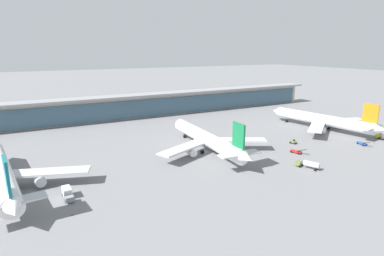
{
  "coord_description": "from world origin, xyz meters",
  "views": [
    {
      "loc": [
        -64.68,
        -109.53,
        42.91
      ],
      "look_at": [
        0.0,
        11.6,
        8.08
      ],
      "focal_mm": 29.06,
      "sensor_mm": 36.0,
      "label": 1
    }
  ],
  "objects_px": {
    "airliner_centre_stand": "(207,139)",
    "service_truck_at_far_stand_blue": "(362,143)",
    "safety_cone_alpha": "(72,214)",
    "service_truck_near_nose_olive": "(309,164)",
    "service_truck_mid_apron_olive": "(293,142)",
    "airliner_right_stand": "(324,120)",
    "service_truck_on_taxiway_grey": "(67,193)",
    "service_truck_under_wing_red": "(296,151)",
    "airliner_left_stand": "(2,174)"
  },
  "relations": [
    {
      "from": "service_truck_near_nose_olive",
      "to": "service_truck_on_taxiway_grey",
      "type": "bearing_deg",
      "value": 168.46
    },
    {
      "from": "safety_cone_alpha",
      "to": "service_truck_near_nose_olive",
      "type": "bearing_deg",
      "value": -4.13
    },
    {
      "from": "service_truck_mid_apron_olive",
      "to": "service_truck_on_taxiway_grey",
      "type": "bearing_deg",
      "value": -174.95
    },
    {
      "from": "airliner_centre_stand",
      "to": "service_truck_on_taxiway_grey",
      "type": "relative_size",
      "value": 8.91
    },
    {
      "from": "airliner_left_stand",
      "to": "service_truck_on_taxiway_grey",
      "type": "height_order",
      "value": "airliner_left_stand"
    },
    {
      "from": "service_truck_under_wing_red",
      "to": "service_truck_on_taxiway_grey",
      "type": "relative_size",
      "value": 0.94
    },
    {
      "from": "airliner_centre_stand",
      "to": "service_truck_near_nose_olive",
      "type": "distance_m",
      "value": 41.84
    },
    {
      "from": "service_truck_near_nose_olive",
      "to": "service_truck_under_wing_red",
      "type": "bearing_deg",
      "value": 57.72
    },
    {
      "from": "airliner_left_stand",
      "to": "airliner_right_stand",
      "type": "xyz_separation_m",
      "value": [
        150.67,
        5.22,
        0.0
      ]
    },
    {
      "from": "airliner_left_stand",
      "to": "service_truck_at_far_stand_blue",
      "type": "height_order",
      "value": "airliner_left_stand"
    },
    {
      "from": "service_truck_near_nose_olive",
      "to": "service_truck_mid_apron_olive",
      "type": "height_order",
      "value": "service_truck_near_nose_olive"
    },
    {
      "from": "service_truck_near_nose_olive",
      "to": "safety_cone_alpha",
      "type": "xyz_separation_m",
      "value": [
        -82.15,
        5.93,
        -1.39
      ]
    },
    {
      "from": "service_truck_on_taxiway_grey",
      "to": "service_truck_near_nose_olive",
      "type": "bearing_deg",
      "value": -11.54
    },
    {
      "from": "service_truck_under_wing_red",
      "to": "service_truck_at_far_stand_blue",
      "type": "distance_m",
      "value": 36.22
    },
    {
      "from": "service_truck_near_nose_olive",
      "to": "service_truck_at_far_stand_blue",
      "type": "distance_m",
      "value": 45.97
    },
    {
      "from": "service_truck_mid_apron_olive",
      "to": "airliner_right_stand",
      "type": "bearing_deg",
      "value": 18.39
    },
    {
      "from": "service_truck_near_nose_olive",
      "to": "service_truck_under_wing_red",
      "type": "xyz_separation_m",
      "value": [
        9.33,
        14.77,
        -0.9
      ]
    },
    {
      "from": "airliner_right_stand",
      "to": "service_truck_near_nose_olive",
      "type": "distance_m",
      "value": 63.81
    },
    {
      "from": "airliner_centre_stand",
      "to": "service_truck_on_taxiway_grey",
      "type": "xyz_separation_m",
      "value": [
        -58.94,
        -18.12,
        -3.84
      ]
    },
    {
      "from": "airliner_left_stand",
      "to": "airliner_centre_stand",
      "type": "bearing_deg",
      "value": 2.51
    },
    {
      "from": "service_truck_mid_apron_olive",
      "to": "service_truck_on_taxiway_grey",
      "type": "xyz_separation_m",
      "value": [
        -100.35,
        -8.87,
        0.82
      ]
    },
    {
      "from": "service_truck_under_wing_red",
      "to": "safety_cone_alpha",
      "type": "xyz_separation_m",
      "value": [
        -91.48,
        -8.84,
        -0.49
      ]
    },
    {
      "from": "service_truck_at_far_stand_blue",
      "to": "safety_cone_alpha",
      "type": "xyz_separation_m",
      "value": [
        -127.23,
        -3.01,
        -0.49
      ]
    },
    {
      "from": "service_truck_near_nose_olive",
      "to": "safety_cone_alpha",
      "type": "distance_m",
      "value": 82.38
    },
    {
      "from": "airliner_centre_stand",
      "to": "safety_cone_alpha",
      "type": "bearing_deg",
      "value": -154.01
    },
    {
      "from": "service_truck_on_taxiway_grey",
      "to": "service_truck_mid_apron_olive",
      "type": "bearing_deg",
      "value": 5.05
    },
    {
      "from": "service_truck_under_wing_red",
      "to": "service_truck_on_taxiway_grey",
      "type": "height_order",
      "value": "service_truck_on_taxiway_grey"
    },
    {
      "from": "airliner_left_stand",
      "to": "airliner_centre_stand",
      "type": "height_order",
      "value": "same"
    },
    {
      "from": "airliner_centre_stand",
      "to": "service_truck_on_taxiway_grey",
      "type": "bearing_deg",
      "value": -162.91
    },
    {
      "from": "airliner_right_stand",
      "to": "service_truck_under_wing_red",
      "type": "relative_size",
      "value": 9.5
    },
    {
      "from": "airliner_centre_stand",
      "to": "service_truck_mid_apron_olive",
      "type": "distance_m",
      "value": 42.68
    },
    {
      "from": "airliner_left_stand",
      "to": "safety_cone_alpha",
      "type": "bearing_deg",
      "value": -57.22
    },
    {
      "from": "service_truck_under_wing_red",
      "to": "service_truck_on_taxiway_grey",
      "type": "bearing_deg",
      "value": 178.78
    },
    {
      "from": "service_truck_mid_apron_olive",
      "to": "safety_cone_alpha",
      "type": "distance_m",
      "value": 102.59
    },
    {
      "from": "service_truck_near_nose_olive",
      "to": "service_truck_on_taxiway_grey",
      "type": "distance_m",
      "value": 83.5
    },
    {
      "from": "service_truck_mid_apron_olive",
      "to": "safety_cone_alpha",
      "type": "relative_size",
      "value": 4.61
    },
    {
      "from": "airliner_centre_stand",
      "to": "service_truck_at_far_stand_blue",
      "type": "relative_size",
      "value": 9.53
    },
    {
      "from": "safety_cone_alpha",
      "to": "airliner_left_stand",
      "type": "bearing_deg",
      "value": 122.78
    },
    {
      "from": "airliner_centre_stand",
      "to": "service_truck_mid_apron_olive",
      "type": "xyz_separation_m",
      "value": [
        41.41,
        -9.25,
        -4.66
      ]
    },
    {
      "from": "service_truck_near_nose_olive",
      "to": "service_truck_at_far_stand_blue",
      "type": "bearing_deg",
      "value": 11.22
    },
    {
      "from": "service_truck_under_wing_red",
      "to": "service_truck_mid_apron_olive",
      "type": "bearing_deg",
      "value": 49.57
    },
    {
      "from": "service_truck_on_taxiway_grey",
      "to": "service_truck_at_far_stand_blue",
      "type": "distance_m",
      "value": 127.13
    },
    {
      "from": "airliner_left_stand",
      "to": "service_truck_mid_apron_olive",
      "type": "height_order",
      "value": "airliner_left_stand"
    },
    {
      "from": "airliner_centre_stand",
      "to": "service_truck_at_far_stand_blue",
      "type": "bearing_deg",
      "value": -20.85
    },
    {
      "from": "service_truck_near_nose_olive",
      "to": "service_truck_mid_apron_olive",
      "type": "xyz_separation_m",
      "value": [
        18.54,
        25.58,
        -0.83
      ]
    },
    {
      "from": "airliner_right_stand",
      "to": "service_truck_at_far_stand_blue",
      "type": "distance_m",
      "value": 29.02
    },
    {
      "from": "service_truck_on_taxiway_grey",
      "to": "service_truck_at_far_stand_blue",
      "type": "bearing_deg",
      "value": -3.5
    },
    {
      "from": "airliner_right_stand",
      "to": "service_truck_mid_apron_olive",
      "type": "xyz_separation_m",
      "value": [
        -33.51,
        -11.14,
        -4.66
      ]
    },
    {
      "from": "service_truck_mid_apron_olive",
      "to": "service_truck_at_far_stand_blue",
      "type": "bearing_deg",
      "value": -32.08
    },
    {
      "from": "airliner_centre_stand",
      "to": "safety_cone_alpha",
      "type": "xyz_separation_m",
      "value": [
        -59.28,
        -28.9,
        -5.22
      ]
    }
  ]
}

